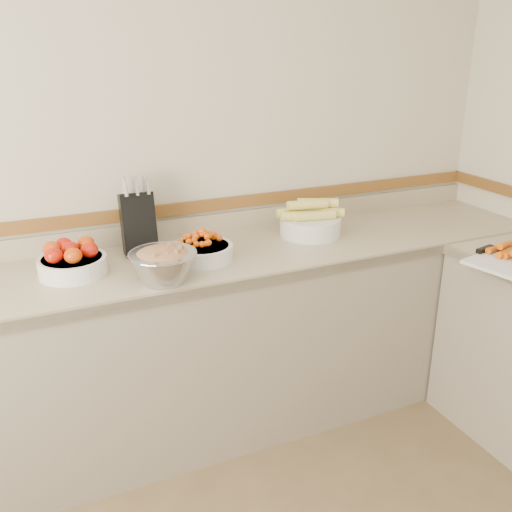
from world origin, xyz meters
name	(u,v)px	position (x,y,z in m)	size (l,w,h in m)	color
back_wall	(130,162)	(0.00, 2.00, 1.30)	(4.00, 4.00, 0.00)	beige
counter_back	(160,353)	(0.00, 1.68, 0.45)	(4.00, 0.65, 1.08)	tan
knife_block	(138,221)	(-0.01, 1.87, 1.05)	(0.16, 0.19, 0.37)	black
tomato_bowl	(72,261)	(-0.34, 1.71, 0.96)	(0.29, 0.29, 0.14)	white
cherry_tomato_bowl	(203,249)	(0.22, 1.65, 0.95)	(0.28, 0.28, 0.15)	white
corn_bowl	(310,222)	(0.83, 1.76, 0.97)	(0.34, 0.31, 0.18)	white
rhubarb_bowl	(163,264)	(-0.01, 1.47, 0.98)	(0.28, 0.28, 0.16)	#B2B2BA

